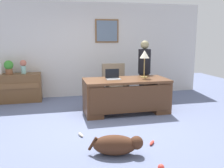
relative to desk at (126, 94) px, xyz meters
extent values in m
plane|color=slate|center=(-0.63, -0.64, -0.43)|extent=(12.00, 12.00, 0.00)
cube|color=silver|center=(-0.63, 1.96, 0.92)|extent=(7.00, 0.12, 2.70)
cube|color=brown|center=(-0.04, 1.88, 1.46)|extent=(0.69, 0.03, 0.67)
cube|color=slate|center=(-0.04, 1.86, 1.46)|extent=(0.61, 0.01, 0.59)
cube|color=brown|center=(0.00, 0.03, 0.33)|extent=(1.91, 0.89, 0.05)
cube|color=brown|center=(-0.77, 0.03, -0.06)|extent=(0.36, 0.83, 0.73)
cube|color=brown|center=(0.77, 0.03, -0.06)|extent=(0.36, 0.83, 0.73)
cube|color=#4E2F1C|center=(0.00, -0.38, -0.03)|extent=(1.81, 0.04, 0.58)
cube|color=brown|center=(-2.73, 1.61, -0.05)|extent=(1.59, 0.48, 0.76)
cube|color=brown|center=(-2.73, 1.36, 0.04)|extent=(1.49, 0.02, 0.14)
cube|color=gray|center=(-0.06, 0.80, -0.06)|extent=(0.60, 0.58, 0.18)
cylinder|color=black|center=(-0.06, 0.80, -0.29)|extent=(0.10, 0.10, 0.28)
cylinder|color=black|center=(-0.06, 0.80, -0.40)|extent=(0.52, 0.52, 0.05)
cube|color=gray|center=(-0.06, 1.04, 0.32)|extent=(0.60, 0.12, 0.57)
cube|color=gray|center=(-0.32, 0.80, 0.14)|extent=(0.08, 0.50, 0.22)
cube|color=gray|center=(0.20, 0.80, 0.14)|extent=(0.08, 0.50, 0.22)
cylinder|color=#262323|center=(0.70, 0.75, -0.03)|extent=(0.26, 0.26, 0.78)
cylinder|color=black|center=(0.70, 0.75, 0.67)|extent=(0.32, 0.32, 0.63)
sphere|color=#8D835C|center=(0.70, 0.75, 1.10)|extent=(0.22, 0.22, 0.22)
ellipsoid|color=#472819|center=(-0.76, -1.97, -0.28)|extent=(0.70, 0.45, 0.30)
sphere|color=#472819|center=(-0.45, -2.05, -0.24)|extent=(0.20, 0.20, 0.20)
cylinder|color=#472819|center=(-1.08, -1.89, -0.26)|extent=(0.15, 0.08, 0.21)
cube|color=#B2B5BA|center=(-0.29, 0.06, 0.36)|extent=(0.32, 0.22, 0.01)
cube|color=black|center=(-0.29, 0.17, 0.47)|extent=(0.32, 0.01, 0.21)
cylinder|color=#9E8447|center=(0.47, 0.13, 0.36)|extent=(0.16, 0.16, 0.02)
cylinder|color=#9E8447|center=(0.47, 0.13, 0.59)|extent=(0.02, 0.02, 0.43)
cone|color=silver|center=(0.47, 0.13, 0.90)|extent=(0.22, 0.22, 0.18)
cylinder|color=#8AC1B4|center=(-2.37, 1.61, 0.44)|extent=(0.13, 0.13, 0.21)
sphere|color=#C16C59|center=(-2.37, 1.61, 0.61)|extent=(0.17, 0.17, 0.17)
cylinder|color=silver|center=(-2.96, 1.61, 0.49)|extent=(0.11, 0.11, 0.31)
cylinder|color=brown|center=(-2.74, 1.61, 0.40)|extent=(0.18, 0.18, 0.14)
sphere|color=green|center=(-2.74, 1.61, 0.57)|extent=(0.24, 0.24, 0.24)
sphere|color=#E53F33|center=(-0.28, -2.54, -0.38)|extent=(0.09, 0.09, 0.09)
ellipsoid|color=#E53F33|center=(-0.09, -1.76, -0.40)|extent=(0.15, 0.17, 0.05)
ellipsoid|color=beige|center=(-1.18, -1.16, -0.40)|extent=(0.10, 0.20, 0.05)
camera|label=1|loc=(-1.58, -5.26, 1.28)|focal=39.55mm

